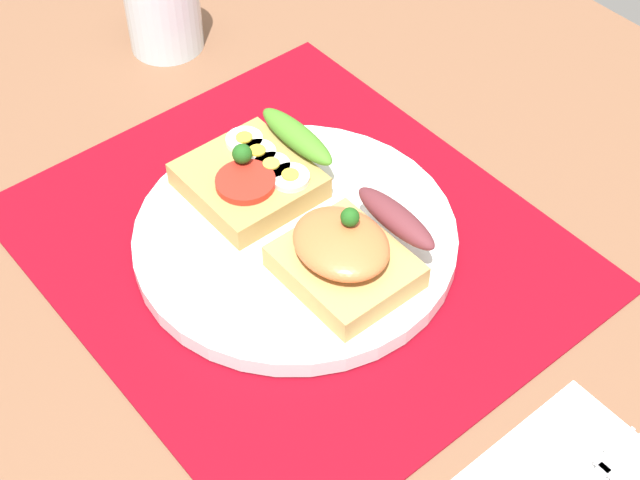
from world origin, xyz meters
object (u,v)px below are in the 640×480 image
Objects in this scene: plate at (295,238)px; sandwich_egg_tomato at (256,173)px; drinking_glass at (163,7)px; sandwich_salmon at (352,251)px.

sandwich_egg_tomato is at bearing 173.12° from plate.
sandwich_egg_tomato reaches higher than plate.
sandwich_egg_tomato is (-5.84, 0.70, 2.24)cm from plate.
drinking_glass is (-28.72, 7.01, 3.20)cm from plate.
plate is at bearing -6.88° from sandwich_egg_tomato.
sandwich_egg_tomato is 23.76cm from drinking_glass.
sandwich_salmon reaches higher than sandwich_egg_tomato.
plate is 2.95× the size of drinking_glass.
drinking_glass is at bearing 169.79° from sandwich_salmon.
drinking_glass is at bearing 164.59° from sandwich_egg_tomato.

